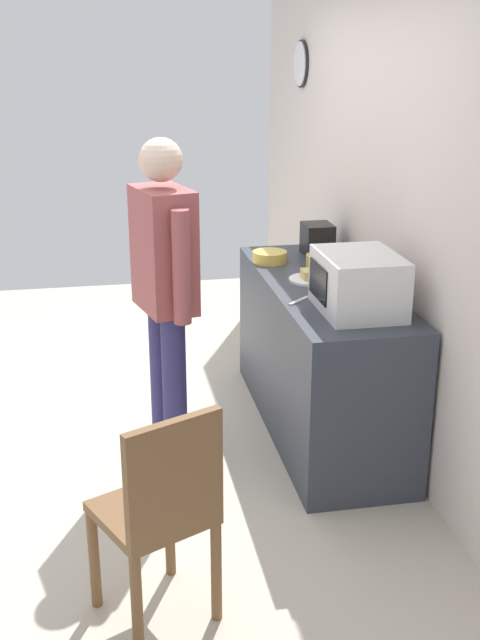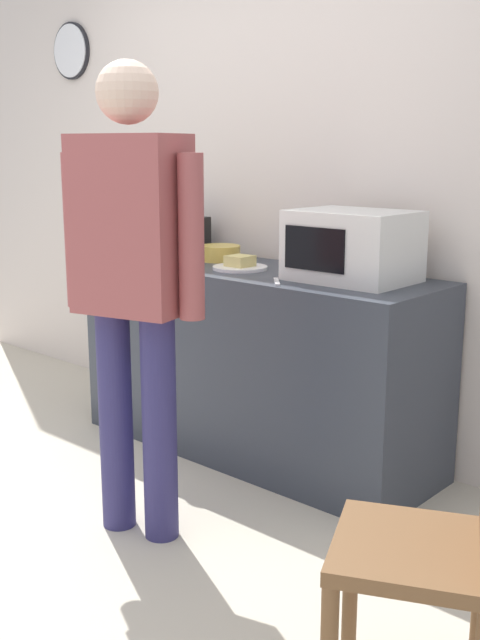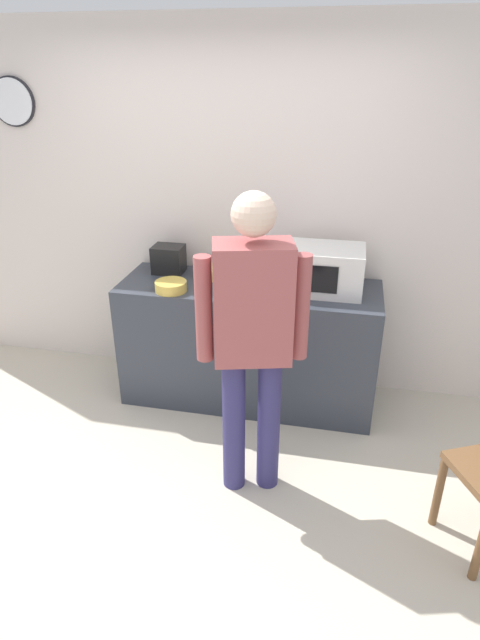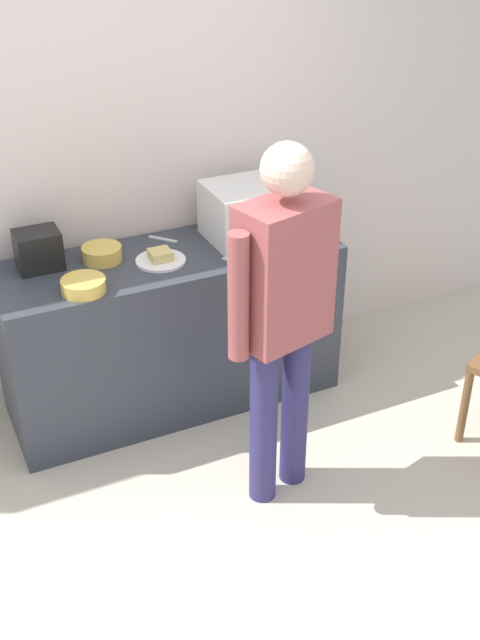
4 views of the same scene
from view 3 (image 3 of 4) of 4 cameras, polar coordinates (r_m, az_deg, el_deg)
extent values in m
plane|color=beige|center=(3.21, -7.42, -19.69)|extent=(6.00, 6.00, 0.00)
cube|color=silver|center=(3.91, -0.89, 11.39)|extent=(5.40, 0.10, 2.60)
cylinder|color=white|center=(4.37, -23.49, 20.94)|extent=(0.32, 0.03, 0.32)
cylinder|color=black|center=(4.38, -23.46, 20.94)|extent=(0.34, 0.02, 0.34)
cube|color=#333842|center=(3.84, 0.95, -2.55)|extent=(1.82, 0.62, 0.91)
cube|color=silver|center=(3.57, 9.27, 5.47)|extent=(0.50, 0.38, 0.30)
cube|color=black|center=(3.39, 8.05, 4.45)|extent=(0.30, 0.01, 0.18)
cylinder|color=white|center=(3.60, -0.04, 3.61)|extent=(0.26, 0.26, 0.01)
cube|color=#CFBC6E|center=(3.59, -0.04, 4.09)|extent=(0.11, 0.11, 0.05)
cylinder|color=gold|center=(3.58, -7.52, 3.66)|extent=(0.22, 0.22, 0.07)
cylinder|color=gold|center=(3.78, -3.55, 5.17)|extent=(0.21, 0.21, 0.08)
cube|color=black|center=(3.90, -7.77, 6.57)|extent=(0.22, 0.18, 0.20)
cube|color=silver|center=(3.40, 5.30, 2.02)|extent=(0.13, 0.14, 0.01)
cube|color=silver|center=(3.81, 2.27, 4.81)|extent=(0.13, 0.14, 0.01)
cylinder|color=navy|center=(3.06, 3.14, -11.12)|extent=(0.13, 0.13, 0.87)
cylinder|color=navy|center=(3.05, -0.67, -11.24)|extent=(0.13, 0.13, 0.87)
cube|color=#9E4C4C|center=(2.67, 1.39, 1.86)|extent=(0.45, 0.33, 0.64)
cylinder|color=#9E4C4C|center=(2.71, 6.66, 1.33)|extent=(0.09, 0.09, 0.57)
cylinder|color=#9E4C4C|center=(2.68, -3.96, 1.12)|extent=(0.09, 0.09, 0.57)
sphere|color=beige|center=(2.52, 1.50, 11.43)|extent=(0.22, 0.22, 0.22)
cylinder|color=brown|center=(3.14, 20.77, -17.06)|extent=(0.04, 0.04, 0.45)
camera|label=1|loc=(4.06, 72.62, 6.98)|focal=44.18mm
camera|label=2|loc=(1.98, 71.90, -18.49)|focal=43.04mm
camera|label=4|loc=(1.95, -91.79, 14.41)|focal=44.75mm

